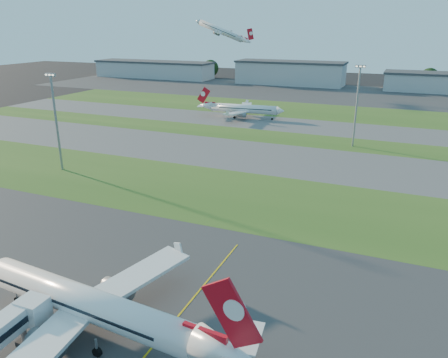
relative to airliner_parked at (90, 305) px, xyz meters
The scene contains 20 objects.
ground 5.53m from the airliner_parked, ahead, with size 700.00×700.00×0.00m, color black.
apron_near 5.53m from the airliner_parked, ahead, with size 300.00×70.00×0.01m, color #333335.
grass_strip_a 51.73m from the airliner_parked, 86.25° to the left, with size 300.00×34.00×0.01m, color #2D541C.
taxiway_a 84.62m from the airliner_parked, 87.71° to the left, with size 300.00×32.00×0.01m, color #515154.
grass_strip_b 109.58m from the airliner_parked, 88.24° to the left, with size 300.00×18.00×0.01m, color #2D541C.
taxiway_b 131.56m from the airliner_parked, 88.53° to the left, with size 300.00×26.00×0.01m, color #515154.
grass_strip_c 164.53m from the airliner_parked, 88.83° to the left, with size 300.00×40.00×0.01m, color #2D541C.
apron_far 224.51m from the airliner_parked, 89.14° to the left, with size 400.00×80.00×0.01m, color #333335.
yellow_line 9.45m from the airliner_parked, ahead, with size 0.25×60.00×0.02m, color gold.
airliner_parked is the anchor object (origin of this frame).
airliner_taxiing 140.26m from the airliner_parked, 102.71° to the left, with size 35.44×29.98×11.06m.
airliner_departing 234.21m from the airliner_parked, 109.17° to the left, with size 34.88×29.45×10.89m.
light_mast_west 73.63m from the airliner_parked, 135.10° to the left, with size 3.20×0.70×25.80m.
light_mast_centre 109.50m from the airliner_parked, 80.30° to the left, with size 3.20×0.70×25.80m.
hangar_far_west 293.67m from the airliner_parked, 119.95° to the left, with size 91.80×23.00×12.20m.
hangar_west 257.84m from the airliner_parked, 99.29° to the left, with size 71.40×23.00×15.20m.
tree_far_west 326.13m from the airliner_parked, 124.91° to the left, with size 11.00×11.00×12.00m.
tree_west 289.79m from the airliner_parked, 111.59° to the left, with size 12.10×12.10×13.20m.
tree_mid_west 265.97m from the airliner_parked, 93.58° to the left, with size 9.90×9.90×10.80m.
tree_mid_east 271.93m from the airliner_parked, 80.82° to the left, with size 11.55×11.55×12.60m.
Camera 1 is at (30.00, -35.32, 37.23)m, focal length 35.00 mm.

